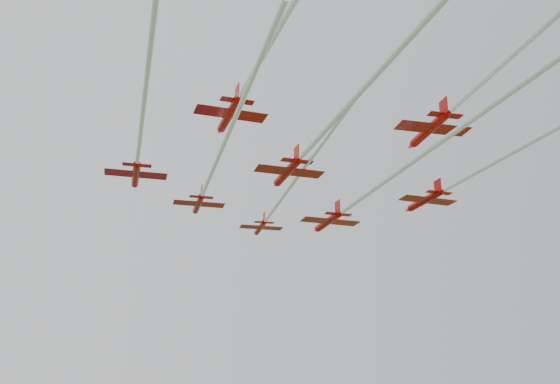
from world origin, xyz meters
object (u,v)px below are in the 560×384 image
object	(u,v)px
jet_row3_left	(143,116)
jet_row4_left	(260,62)
jet_row4_right	(483,81)
jet_row2_right	(367,194)
jet_row2_left	(213,169)
jet_row3_right	(459,182)
jet_lead	(279,203)
jet_row3_mid	(338,116)

from	to	relation	value
jet_row3_left	jet_row4_left	distance (m)	13.92
jet_row4_left	jet_row4_right	xyz separation A→B (m)	(23.51, -4.73, -0.03)
jet_row2_right	jet_row4_right	bearing A→B (deg)	-90.41
jet_row2_left	jet_row3_right	world-z (taller)	jet_row3_right
jet_row2_left	jet_row2_right	world-z (taller)	jet_row2_right
jet_row2_right	jet_row3_left	world-z (taller)	jet_row2_right
jet_lead	jet_row3_mid	size ratio (longest dim) A/B	0.81
jet_row3_left	jet_row3_right	distance (m)	46.21
jet_row3_left	jet_row4_right	world-z (taller)	jet_row4_right
jet_row3_mid	jet_row4_left	bearing A→B (deg)	-152.91
jet_row2_right	jet_row3_left	bearing A→B (deg)	-153.19
jet_row2_left	jet_row2_right	bearing A→B (deg)	10.57
jet_row2_left	jet_row4_right	distance (m)	35.52
jet_row2_left	jet_row3_mid	xyz separation A→B (m)	(9.63, -18.06, 1.20)
jet_row4_right	jet_row3_mid	bearing A→B (deg)	149.63
jet_row2_right	jet_row3_mid	bearing A→B (deg)	-122.68
jet_row3_right	jet_row4_left	xyz separation A→B (m)	(-35.61, -16.60, 2.61)
jet_row2_right	jet_row3_right	world-z (taller)	jet_row3_right
jet_row2_right	jet_row4_left	xyz separation A→B (m)	(-25.18, -24.67, 3.15)
jet_row3_right	jet_row4_right	bearing A→B (deg)	-117.93
jet_row3_mid	jet_row4_left	distance (m)	12.20
jet_row4_right	jet_lead	bearing A→B (deg)	107.21
jet_row3_mid	jet_lead	bearing A→B (deg)	84.56
jet_lead	jet_row4_right	xyz separation A→B (m)	(7.46, -42.11, 1.65)
jet_lead	jet_row3_left	size ratio (longest dim) A/B	0.87
jet_row3_right	jet_row4_left	world-z (taller)	jet_row4_left
jet_row2_right	jet_lead	bearing A→B (deg)	128.52
jet_row3_right	jet_row4_right	xyz separation A→B (m)	(-12.09, -21.33, 2.58)
jet_row3_left	jet_row3_right	xyz separation A→B (m)	(45.58, 7.56, 0.92)
jet_row2_left	jet_row3_right	xyz separation A→B (m)	(34.20, -6.31, 0.46)
jet_row3_mid	jet_row2_left	bearing A→B (deg)	121.40
jet_lead	jet_row2_left	distance (m)	20.64
jet_lead	jet_row4_right	size ratio (longest dim) A/B	1.05
jet_lead	jet_row4_left	bearing A→B (deg)	-105.46
jet_row2_left	jet_row3_left	size ratio (longest dim) A/B	0.89
jet_row3_left	jet_row3_mid	distance (m)	21.49
jet_row2_right	jet_row4_right	xyz separation A→B (m)	(-1.67, -29.40, 3.12)
jet_row4_right	jet_row4_left	bearing A→B (deg)	175.80
jet_row2_left	jet_row3_right	distance (m)	34.78
jet_row3_right	jet_row3_mid	bearing A→B (deg)	-152.82
jet_row2_left	jet_row3_left	bearing A→B (deg)	-123.03
jet_row4_left	jet_lead	bearing A→B (deg)	69.11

